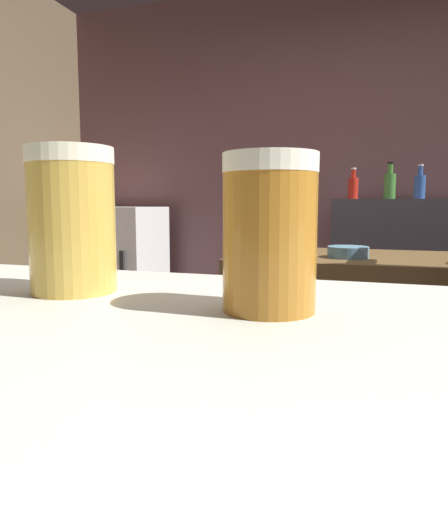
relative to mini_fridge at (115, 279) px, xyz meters
name	(u,v)px	position (x,y,z in m)	size (l,w,h in m)	color
wall_back	(393,172)	(2.01, 0.45, 0.80)	(5.20, 0.10, 2.70)	brown
back_shelf	(391,285)	(2.01, 0.17, 0.03)	(0.79, 0.36, 1.15)	#3B3840
mini_fridge	(115,279)	(0.00, 0.00, 0.00)	(0.68, 0.58, 1.10)	white
mixing_bowl	(348,252)	(1.78, -1.20, 0.38)	(0.16, 0.16, 0.04)	slate
pint_glass_near	(72,221)	(1.57, -2.67, 0.56)	(0.08, 0.08, 0.14)	gold
pint_glass_far	(270,233)	(1.77, -2.70, 0.55)	(0.08, 0.08, 0.13)	#B37326
bottle_hot_sauce	(390,185)	(1.98, 0.20, 0.70)	(0.08, 0.08, 0.25)	#448537
bottle_soy	(353,187)	(1.75, 0.08, 0.68)	(0.06, 0.06, 0.20)	red
bottle_vinegar	(420,186)	(2.16, 0.12, 0.69)	(0.07, 0.07, 0.22)	#3056A1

